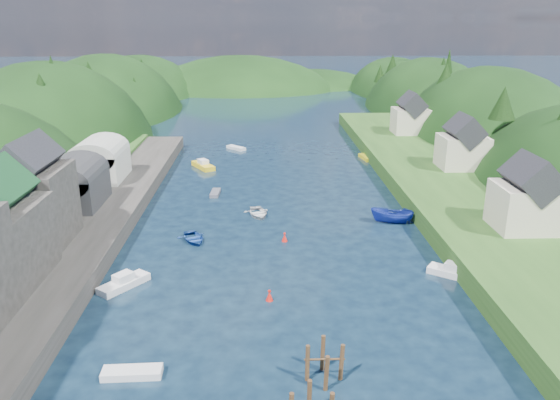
{
  "coord_description": "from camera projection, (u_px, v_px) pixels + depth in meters",
  "views": [
    {
      "loc": [
        -2.04,
        -33.65,
        24.6
      ],
      "look_at": [
        0.0,
        28.0,
        4.0
      ],
      "focal_mm": 35.0,
      "sensor_mm": 36.0,
      "label": 1
    }
  ],
  "objects": [
    {
      "name": "piling_cluster_far",
      "position": [
        324.0,
        366.0,
        38.74
      ],
      "size": [
        2.9,
        2.74,
        3.4
      ],
      "color": "#382314",
      "rests_on": "ground"
    },
    {
      "name": "hillside_left",
      "position": [
        54.0,
        185.0,
        111.98
      ],
      "size": [
        44.0,
        245.56,
        52.0
      ],
      "color": "black",
      "rests_on": "ground"
    },
    {
      "name": "quay_left",
      "position": [
        56.0,
        253.0,
        57.64
      ],
      "size": [
        12.0,
        110.0,
        2.0
      ],
      "primitive_type": "cube",
      "color": "#2D2B28",
      "rests_on": "ground"
    },
    {
      "name": "ground",
      "position": [
        275.0,
        180.0,
        87.15
      ],
      "size": [
        600.0,
        600.0,
        0.0
      ],
      "primitive_type": "plane",
      "color": "black",
      "rests_on": "ground"
    },
    {
      "name": "channel_buoy_far",
      "position": [
        285.0,
        237.0,
        63.16
      ],
      "size": [
        0.7,
        0.7,
        1.1
      ],
      "color": "red",
      "rests_on": "ground"
    },
    {
      "name": "hillside_right",
      "position": [
        486.0,
        178.0,
        114.61
      ],
      "size": [
        36.0,
        245.56,
        48.0
      ],
      "color": "black",
      "rests_on": "ground"
    },
    {
      "name": "far_hills",
      "position": [
        271.0,
        116.0,
        208.17
      ],
      "size": [
        103.0,
        68.0,
        44.0
      ],
      "color": "black",
      "rests_on": "ground"
    },
    {
      "name": "boat_sheds",
      "position": [
        87.0,
        168.0,
        74.24
      ],
      "size": [
        7.0,
        21.0,
        7.5
      ],
      "color": "#2D2D30",
      "rests_on": "quay_left"
    },
    {
      "name": "right_bank_cottages",
      "position": [
        456.0,
        145.0,
        84.6
      ],
      "size": [
        9.0,
        59.24,
        8.41
      ],
      "color": "beige",
      "rests_on": "terrace_right"
    },
    {
      "name": "channel_buoy_near",
      "position": [
        269.0,
        296.0,
        49.87
      ],
      "size": [
        0.7,
        0.7,
        1.1
      ],
      "color": "red",
      "rests_on": "ground"
    },
    {
      "name": "moored_boats",
      "position": [
        260.0,
        238.0,
        62.64
      ],
      "size": [
        37.34,
        88.18,
        2.08
      ],
      "color": "yellow",
      "rests_on": "ground"
    },
    {
      "name": "hill_trees",
      "position": [
        275.0,
        97.0,
        98.06
      ],
      "size": [
        92.46,
        147.32,
        12.89
      ],
      "color": "black",
      "rests_on": "ground"
    },
    {
      "name": "terrace_right",
      "position": [
        451.0,
        190.0,
        78.08
      ],
      "size": [
        16.0,
        120.0,
        2.4
      ],
      "primitive_type": "cube",
      "color": "#234719",
      "rests_on": "ground"
    }
  ]
}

